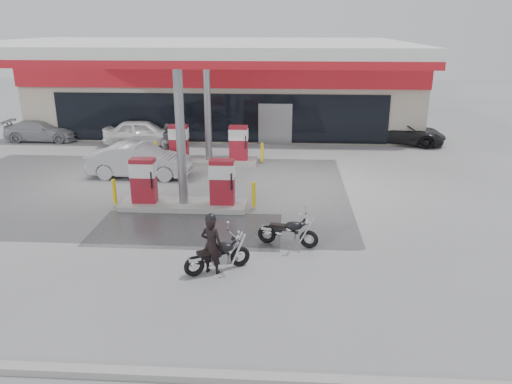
# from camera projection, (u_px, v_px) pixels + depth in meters

# --- Properties ---
(ground) EXTENTS (90.00, 90.00, 0.00)m
(ground) POSITION_uv_depth(u_px,v_px,m) (172.00, 229.00, 15.98)
(ground) COLOR gray
(ground) RESTS_ON ground
(wet_patch) EXTENTS (6.00, 3.00, 0.00)m
(wet_patch) POSITION_uv_depth(u_px,v_px,m) (187.00, 229.00, 15.95)
(wet_patch) COLOR #4C4C4F
(wet_patch) RESTS_ON ground
(drain_cover) EXTENTS (0.70, 0.70, 0.01)m
(drain_cover) POSITION_uv_depth(u_px,v_px,m) (226.00, 259.00, 13.98)
(drain_cover) COLOR #38383A
(drain_cover) RESTS_ON ground
(kerb) EXTENTS (28.00, 0.25, 0.15)m
(kerb) POSITION_uv_depth(u_px,v_px,m) (89.00, 372.00, 9.35)
(kerb) COLOR gray
(kerb) RESTS_ON ground
(store_building) EXTENTS (22.00, 8.22, 4.00)m
(store_building) POSITION_uv_depth(u_px,v_px,m) (228.00, 96.00, 30.39)
(store_building) COLOR #B7AD99
(store_building) RESTS_ON ground
(canopy) EXTENTS (16.00, 10.02, 5.51)m
(canopy) POSITION_uv_depth(u_px,v_px,m) (193.00, 50.00, 19.01)
(canopy) COLOR silver
(canopy) RESTS_ON ground
(pump_island_near) EXTENTS (5.14, 1.30, 1.78)m
(pump_island_near) POSITION_uv_depth(u_px,v_px,m) (183.00, 188.00, 17.64)
(pump_island_near) COLOR #9E9E99
(pump_island_near) RESTS_ON ground
(pump_island_far) EXTENTS (5.14, 1.30, 1.78)m
(pump_island_far) POSITION_uv_depth(u_px,v_px,m) (209.00, 148.00, 23.31)
(pump_island_far) COLOR #9E9E99
(pump_island_far) RESTS_ON ground
(main_motorcycle) EXTENTS (1.69, 1.06, 0.96)m
(main_motorcycle) POSITION_uv_depth(u_px,v_px,m) (219.00, 256.00, 13.17)
(main_motorcycle) COLOR black
(main_motorcycle) RESTS_ON ground
(biker_main) EXTENTS (0.65, 0.51, 1.57)m
(biker_main) POSITION_uv_depth(u_px,v_px,m) (212.00, 245.00, 12.98)
(biker_main) COLOR black
(biker_main) RESTS_ON ground
(parked_motorcycle) EXTENTS (1.82, 0.80, 0.94)m
(parked_motorcycle) POSITION_uv_depth(u_px,v_px,m) (289.00, 232.00, 14.68)
(parked_motorcycle) COLOR black
(parked_motorcycle) RESTS_ON ground
(sedan_white) EXTENTS (4.26, 2.06, 1.40)m
(sedan_white) POSITION_uv_depth(u_px,v_px,m) (143.00, 133.00, 26.57)
(sedan_white) COLOR silver
(sedan_white) RESTS_ON ground
(attendant) EXTENTS (0.88, 0.97, 1.64)m
(attendant) POSITION_uv_depth(u_px,v_px,m) (169.00, 140.00, 24.35)
(attendant) COLOR #55555A
(attendant) RESTS_ON ground
(hatchback_silver) EXTENTS (4.37, 1.61, 1.43)m
(hatchback_silver) POSITION_uv_depth(u_px,v_px,m) (140.00, 160.00, 21.20)
(hatchback_silver) COLOR #AAACB3
(hatchback_silver) RESTS_ON ground
(parked_car_left) EXTENTS (4.01, 1.66, 1.16)m
(parked_car_left) POSITION_uv_depth(u_px,v_px,m) (42.00, 130.00, 27.72)
(parked_car_left) COLOR #9FA1A7
(parked_car_left) RESTS_ON ground
(parked_car_right) EXTENTS (4.73, 3.17, 1.21)m
(parked_car_right) POSITION_uv_depth(u_px,v_px,m) (404.00, 133.00, 27.10)
(parked_car_right) COLOR black
(parked_car_right) RESTS_ON ground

